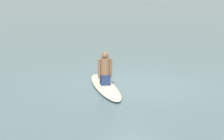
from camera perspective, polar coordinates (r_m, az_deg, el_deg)
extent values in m
plane|color=slate|center=(12.55, 2.92, -2.20)|extent=(400.00, 400.00, 0.00)
ellipsoid|color=silver|center=(12.17, -0.99, -2.33)|extent=(2.35, 3.16, 0.13)
cube|color=navy|center=(12.12, -0.99, -1.33)|extent=(0.40, 0.42, 0.31)
cylinder|color=brown|center=(12.03, -1.00, 0.48)|extent=(0.40, 0.40, 0.52)
sphere|color=brown|center=(11.97, -1.00, 2.13)|extent=(0.21, 0.21, 0.21)
cylinder|color=brown|center=(12.01, -1.81, 0.13)|extent=(0.11, 0.11, 0.57)
cylinder|color=brown|center=(12.08, -0.18, 0.21)|extent=(0.11, 0.11, 0.57)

